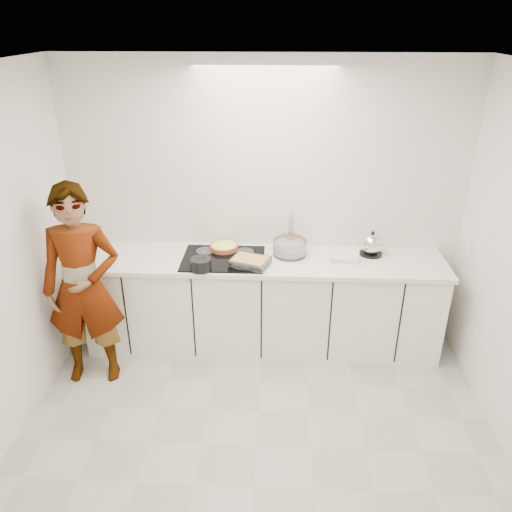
{
  "coord_description": "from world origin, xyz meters",
  "views": [
    {
      "loc": [
        0.13,
        -2.7,
        2.86
      ],
      "look_at": [
        -0.05,
        1.05,
        1.05
      ],
      "focal_mm": 35.0,
      "sensor_mm": 36.0,
      "label": 1
    }
  ],
  "objects_px": {
    "tart_dish": "(224,247)",
    "cook": "(83,288)",
    "kettle": "(372,245)",
    "saucepan": "(201,264)",
    "mixing_bowl": "(290,248)",
    "baking_dish": "(250,261)",
    "utensil_crock": "(291,243)",
    "hob": "(223,259)"
  },
  "relations": [
    {
      "from": "mixing_bowl",
      "to": "cook",
      "type": "xyz_separation_m",
      "value": [
        -1.68,
        -0.62,
        -0.1
      ]
    },
    {
      "from": "saucepan",
      "to": "mixing_bowl",
      "type": "bearing_deg",
      "value": 24.99
    },
    {
      "from": "baking_dish",
      "to": "kettle",
      "type": "height_order",
      "value": "kettle"
    },
    {
      "from": "mixing_bowl",
      "to": "hob",
      "type": "bearing_deg",
      "value": -168.05
    },
    {
      "from": "saucepan",
      "to": "utensil_crock",
      "type": "bearing_deg",
      "value": 30.76
    },
    {
      "from": "baking_dish",
      "to": "kettle",
      "type": "distance_m",
      "value": 1.12
    },
    {
      "from": "mixing_bowl",
      "to": "kettle",
      "type": "distance_m",
      "value": 0.74
    },
    {
      "from": "hob",
      "to": "utensil_crock",
      "type": "distance_m",
      "value": 0.65
    },
    {
      "from": "saucepan",
      "to": "cook",
      "type": "relative_size",
      "value": 0.13
    },
    {
      "from": "kettle",
      "to": "cook",
      "type": "xyz_separation_m",
      "value": [
        -2.41,
        -0.66,
        -0.13
      ]
    },
    {
      "from": "saucepan",
      "to": "kettle",
      "type": "height_order",
      "value": "kettle"
    },
    {
      "from": "mixing_bowl",
      "to": "cook",
      "type": "bearing_deg",
      "value": -159.64
    },
    {
      "from": "hob",
      "to": "cook",
      "type": "relative_size",
      "value": 0.41
    },
    {
      "from": "tart_dish",
      "to": "baking_dish",
      "type": "xyz_separation_m",
      "value": [
        0.26,
        -0.31,
        0.01
      ]
    },
    {
      "from": "tart_dish",
      "to": "cook",
      "type": "bearing_deg",
      "value": -147.59
    },
    {
      "from": "hob",
      "to": "utensil_crock",
      "type": "relative_size",
      "value": 5.28
    },
    {
      "from": "kettle",
      "to": "utensil_crock",
      "type": "relative_size",
      "value": 1.8
    },
    {
      "from": "cook",
      "to": "hob",
      "type": "bearing_deg",
      "value": 17.16
    },
    {
      "from": "baking_dish",
      "to": "mixing_bowl",
      "type": "xyz_separation_m",
      "value": [
        0.34,
        0.25,
        0.02
      ]
    },
    {
      "from": "tart_dish",
      "to": "baking_dish",
      "type": "distance_m",
      "value": 0.4
    },
    {
      "from": "tart_dish",
      "to": "utensil_crock",
      "type": "height_order",
      "value": "utensil_crock"
    },
    {
      "from": "baking_dish",
      "to": "cook",
      "type": "bearing_deg",
      "value": -164.4
    },
    {
      "from": "tart_dish",
      "to": "kettle",
      "type": "height_order",
      "value": "kettle"
    },
    {
      "from": "saucepan",
      "to": "baking_dish",
      "type": "height_order",
      "value": "saucepan"
    },
    {
      "from": "utensil_crock",
      "to": "cook",
      "type": "distance_m",
      "value": 1.85
    },
    {
      "from": "kettle",
      "to": "utensil_crock",
      "type": "xyz_separation_m",
      "value": [
        -0.72,
        0.07,
        -0.03
      ]
    },
    {
      "from": "hob",
      "to": "mixing_bowl",
      "type": "xyz_separation_m",
      "value": [
        0.59,
        0.12,
        0.06
      ]
    },
    {
      "from": "hob",
      "to": "cook",
      "type": "xyz_separation_m",
      "value": [
        -1.09,
        -0.5,
        -0.04
      ]
    },
    {
      "from": "saucepan",
      "to": "kettle",
      "type": "distance_m",
      "value": 1.54
    },
    {
      "from": "baking_dish",
      "to": "utensil_crock",
      "type": "xyz_separation_m",
      "value": [
        0.36,
        0.36,
        0.02
      ]
    },
    {
      "from": "kettle",
      "to": "utensil_crock",
      "type": "height_order",
      "value": "kettle"
    },
    {
      "from": "saucepan",
      "to": "baking_dish",
      "type": "relative_size",
      "value": 0.61
    },
    {
      "from": "saucepan",
      "to": "mixing_bowl",
      "type": "relative_size",
      "value": 0.66
    },
    {
      "from": "baking_dish",
      "to": "utensil_crock",
      "type": "height_order",
      "value": "utensil_crock"
    },
    {
      "from": "saucepan",
      "to": "mixing_bowl",
      "type": "distance_m",
      "value": 0.83
    },
    {
      "from": "kettle",
      "to": "saucepan",
      "type": "bearing_deg",
      "value": -165.5
    },
    {
      "from": "saucepan",
      "to": "baking_dish",
      "type": "bearing_deg",
      "value": 13.78
    },
    {
      "from": "tart_dish",
      "to": "cook",
      "type": "height_order",
      "value": "cook"
    },
    {
      "from": "hob",
      "to": "tart_dish",
      "type": "relative_size",
      "value": 2.4
    },
    {
      "from": "kettle",
      "to": "tart_dish",
      "type": "bearing_deg",
      "value": 178.85
    },
    {
      "from": "cook",
      "to": "utensil_crock",
      "type": "bearing_deg",
      "value": 15.88
    },
    {
      "from": "hob",
      "to": "mixing_bowl",
      "type": "relative_size",
      "value": 2.05
    }
  ]
}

